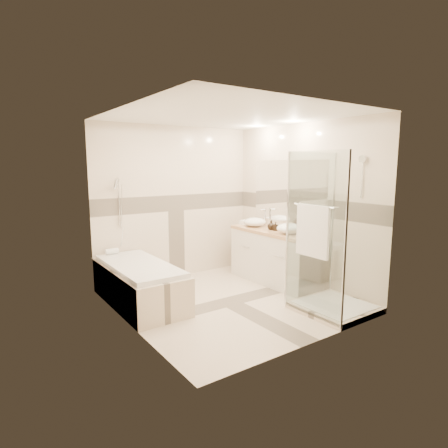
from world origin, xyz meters
TOP-DOWN VIEW (x-y plane):
  - room at (0.06, 0.01)m, footprint 2.82×3.02m
  - bathtub at (-1.02, 0.65)m, footprint 0.75×1.70m
  - vanity at (1.12, 0.30)m, footprint 0.58×1.62m
  - shower_enclosure at (0.83, -0.97)m, footprint 0.96×0.93m
  - vessel_sink_near at (1.10, 0.78)m, footprint 0.37×0.37m
  - vessel_sink_far at (1.10, -0.04)m, footprint 0.39×0.39m
  - faucet_near at (1.32, 0.78)m, footprint 0.12×0.03m
  - faucet_far at (1.32, -0.04)m, footprint 0.10×0.03m
  - amenity_bottle_a at (1.10, 0.27)m, footprint 0.08×0.08m
  - amenity_bottle_b at (1.10, 0.37)m, footprint 0.13×0.13m
  - folded_towels at (1.10, 1.02)m, footprint 0.16×0.24m
  - rolled_towel at (-1.14, 1.38)m, footprint 0.19×0.09m

SIDE VIEW (x-z plane):
  - bathtub at x=-1.02m, z-range 0.03..0.59m
  - vanity at x=1.12m, z-range 0.00..0.85m
  - shower_enclosure at x=0.83m, z-range -0.51..1.53m
  - rolled_towel at x=-1.14m, z-range 0.56..0.65m
  - folded_towels at x=1.10m, z-range 0.85..0.92m
  - amenity_bottle_a at x=1.10m, z-range 0.85..0.99m
  - vessel_sink_near at x=1.10m, z-range 0.85..1.00m
  - amenity_bottle_b at x=1.10m, z-range 0.85..1.01m
  - vessel_sink_far at x=1.10m, z-range 0.85..1.01m
  - faucet_far at x=1.32m, z-range 0.87..1.12m
  - faucet_near at x=1.32m, z-range 0.87..1.16m
  - room at x=0.06m, z-range 0.00..2.52m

